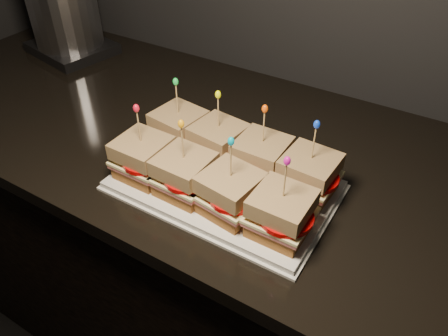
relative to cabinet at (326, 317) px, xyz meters
The scene contains 63 objects.
cabinet is the anchor object (origin of this frame).
granite_slab 0.46m from the cabinet, ahead, with size 2.63×0.74×0.04m, color black.
platter 0.56m from the cabinet, 147.83° to the right, with size 0.43×0.27×0.02m, color white.
platter_rim 0.56m from the cabinet, 147.83° to the right, with size 0.45×0.28×0.01m, color white.
sandwich_0_bread_bot 0.65m from the cabinet, 167.39° to the right, with size 0.10×0.10×0.03m, color brown.
sandwich_0_ham 0.67m from the cabinet, 167.39° to the right, with size 0.11×0.10×0.01m, color #BF5854.
sandwich_0_cheese 0.67m from the cabinet, 167.39° to the right, with size 0.11×0.11×0.01m, color #FFF7A4.
sandwich_0_tomato 0.67m from the cabinet, 166.16° to the right, with size 0.10×0.10×0.01m, color #CC0606.
sandwich_0_bread_top 0.69m from the cabinet, 167.39° to the right, with size 0.10×0.10×0.03m, color #60330F.
sandwich_0_pick 0.73m from the cabinet, 167.39° to the right, with size 0.00×0.00×0.09m, color tan.
sandwich_0_frill 0.77m from the cabinet, 167.39° to the right, with size 0.01×0.01×0.02m, color green.
sandwich_1_bread_bot 0.59m from the cabinet, 163.13° to the right, with size 0.10×0.10×0.03m, color brown.
sandwich_1_ham 0.61m from the cabinet, 163.13° to the right, with size 0.11×0.10×0.01m, color #BF5854.
sandwich_1_cheese 0.62m from the cabinet, 163.13° to the right, with size 0.11×0.11×0.01m, color #FFF7A4.
sandwich_1_tomato 0.62m from the cabinet, 161.34° to the right, with size 0.10×0.10×0.01m, color #CC0606.
sandwich_1_bread_top 0.64m from the cabinet, 163.13° to the right, with size 0.10×0.10×0.03m, color #60330F.
sandwich_1_pick 0.68m from the cabinet, 163.13° to the right, with size 0.00×0.00×0.09m, color tan.
sandwich_1_frill 0.72m from the cabinet, 163.13° to the right, with size 0.01×0.01×0.02m, color #EAF703.
sandwich_2_bread_bot 0.55m from the cabinet, 154.79° to the right, with size 0.10×0.10×0.03m, color brown.
sandwich_2_ham 0.57m from the cabinet, 154.79° to the right, with size 0.11×0.10×0.01m, color #BF5854.
sandwich_2_cheese 0.57m from the cabinet, 154.79° to the right, with size 0.11×0.11×0.01m, color #FFF7A4.
sandwich_2_tomato 0.58m from the cabinet, 151.76° to the right, with size 0.10×0.10×0.01m, color #CC0606.
sandwich_2_bread_top 0.60m from the cabinet, 154.79° to the right, with size 0.10×0.10×0.03m, color #60330F.
sandwich_2_pick 0.65m from the cabinet, 154.79° to the right, with size 0.00×0.00×0.09m, color tan.
sandwich_2_frill 0.69m from the cabinet, 154.79° to the right, with size 0.01×0.01×0.02m, color #F25009.
sandwich_3_bread_bot 0.52m from the cabinet, 133.54° to the right, with size 0.10×0.10×0.03m, color brown.
sandwich_3_ham 0.54m from the cabinet, 133.54° to the right, with size 0.11×0.10×0.01m, color #BF5854.
sandwich_3_cheese 0.55m from the cabinet, 133.54° to the right, with size 0.11×0.11×0.01m, color #FFF7A4.
sandwich_3_tomato 0.56m from the cabinet, 127.33° to the right, with size 0.10×0.10×0.01m, color #CC0606.
sandwich_3_bread_top 0.58m from the cabinet, 133.54° to the right, with size 0.10×0.10×0.03m, color #60330F.
sandwich_3_pick 0.62m from the cabinet, 133.54° to the right, with size 0.00×0.00×0.09m, color tan.
sandwich_3_frill 0.67m from the cabinet, 133.54° to the right, with size 0.01×0.01×0.02m, color blue.
sandwich_4_bread_bot 0.68m from the cabinet, 151.68° to the right, with size 0.10×0.10×0.03m, color brown.
sandwich_4_ham 0.69m from the cabinet, 151.68° to the right, with size 0.11×0.10×0.01m, color #BF5854.
sandwich_4_cheese 0.70m from the cabinet, 151.68° to the right, with size 0.11×0.11×0.01m, color #FFF7A4.
sandwich_4_tomato 0.70m from the cabinet, 150.25° to the right, with size 0.10×0.10×0.01m, color #CC0606.
sandwich_4_bread_top 0.72m from the cabinet, 151.68° to the right, with size 0.10×0.10×0.03m, color #60330F.
sandwich_4_pick 0.76m from the cabinet, 151.68° to the right, with size 0.00×0.00×0.09m, color tan.
sandwich_4_frill 0.79m from the cabinet, 151.68° to the right, with size 0.01×0.01×0.02m, color red.
sandwich_5_bread_bot 0.63m from the cabinet, 143.84° to the right, with size 0.10×0.10×0.03m, color brown.
sandwich_5_ham 0.64m from the cabinet, 143.84° to the right, with size 0.11×0.10×0.01m, color #BF5854.
sandwich_5_cheese 0.65m from the cabinet, 143.84° to the right, with size 0.11×0.11×0.01m, color #FFF7A4.
sandwich_5_tomato 0.65m from the cabinet, 141.91° to the right, with size 0.10×0.10×0.01m, color #CC0606.
sandwich_5_bread_top 0.67m from the cabinet, 143.84° to the right, with size 0.10×0.10×0.03m, color #60330F.
sandwich_5_pick 0.71m from the cabinet, 143.84° to the right, with size 0.00×0.00×0.09m, color tan.
sandwich_5_frill 0.75m from the cabinet, 143.84° to the right, with size 0.01×0.01×0.02m, color #F39E0E.
sandwich_6_bread_bot 0.58m from the cabinet, 131.39° to the right, with size 0.10×0.10×0.03m, color brown.
sandwich_6_ham 0.60m from the cabinet, 131.39° to the right, with size 0.11×0.10×0.01m, color #BF5854.
sandwich_6_cheese 0.61m from the cabinet, 131.39° to the right, with size 0.11×0.11×0.01m, color #FFF7A4.
sandwich_6_tomato 0.61m from the cabinet, 128.74° to the right, with size 0.10×0.10×0.01m, color #CC0606.
sandwich_6_bread_top 0.63m from the cabinet, 131.39° to the right, with size 0.10×0.10×0.03m, color #60330F.
sandwich_6_pick 0.67m from the cabinet, 131.39° to the right, with size 0.00×0.00×0.09m, color tan.
sandwich_6_frill 0.71m from the cabinet, 131.39° to the right, with size 0.01×0.01×0.02m, color #049DB7.
sandwich_7_bread_bot 0.56m from the cabinet, 111.52° to the right, with size 0.10×0.10×0.03m, color brown.
sandwich_7_ham 0.58m from the cabinet, 111.52° to the right, with size 0.11×0.10×0.01m, color #BF5854.
sandwich_7_cheese 0.58m from the cabinet, 111.52° to the right, with size 0.11×0.11×0.01m, color #FFF7A4.
sandwich_7_tomato 0.59m from the cabinet, 108.19° to the right, with size 0.10×0.10×0.01m, color #CC0606.
sandwich_7_bread_top 0.61m from the cabinet, 111.52° to the right, with size 0.10×0.10×0.03m, color #60330F.
sandwich_7_pick 0.65m from the cabinet, 111.52° to the right, with size 0.00×0.00×0.09m, color tan.
sandwich_7_frill 0.69m from the cabinet, 111.52° to the right, with size 0.01×0.01×0.02m, color #CC1296.
appliance_base 1.14m from the cabinet, behind, with size 0.25×0.21×0.03m, color #262628.
appliance_body 1.22m from the cabinet, behind, with size 0.21×0.21×0.27m, color silver.
appliance 1.22m from the cabinet, behind, with size 0.25×0.21×0.32m, color silver, non-canonical shape.
Camera 1 is at (-0.47, 0.91, 1.52)m, focal length 35.00 mm.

